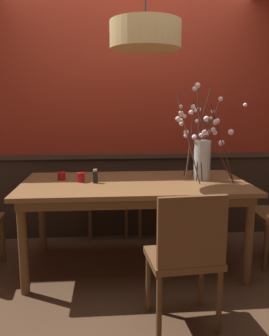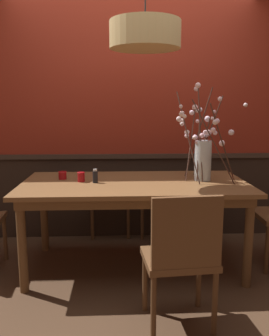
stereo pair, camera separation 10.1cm
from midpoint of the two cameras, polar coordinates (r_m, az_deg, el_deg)
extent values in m
plane|color=#4C3321|center=(3.30, -0.91, -15.57)|extent=(24.00, 24.00, 0.00)
cube|color=#2D2119|center=(3.92, -1.70, -4.56)|extent=(5.73, 0.12, 0.87)
cube|color=#3E2E24|center=(3.82, -1.73, 2.03)|extent=(5.73, 0.14, 0.05)
cube|color=maroon|center=(3.83, -1.82, 17.64)|extent=(5.73, 0.12, 2.12)
cube|color=brown|center=(3.05, -0.95, -2.57)|extent=(1.93, 0.98, 0.04)
cube|color=brown|center=(3.06, -0.94, -3.62)|extent=(1.82, 0.88, 0.08)
cylinder|color=brown|center=(2.86, -18.59, -12.16)|extent=(0.07, 0.07, 0.74)
cylinder|color=brown|center=(2.97, 17.05, -11.21)|extent=(0.07, 0.07, 0.74)
cylinder|color=brown|center=(3.60, -15.53, -7.38)|extent=(0.07, 0.07, 0.74)
cylinder|color=brown|center=(3.69, 12.46, -6.81)|extent=(0.07, 0.07, 0.74)
cube|color=brown|center=(3.92, -5.24, -4.27)|extent=(0.48, 0.44, 0.04)
cube|color=brown|center=(4.05, -5.46, -0.18)|extent=(0.43, 0.07, 0.46)
cylinder|color=brown|center=(3.84, -2.10, -8.29)|extent=(0.04, 0.04, 0.44)
cylinder|color=brown|center=(3.82, -7.95, -8.49)|extent=(0.04, 0.04, 0.44)
cylinder|color=brown|center=(4.17, -2.66, -6.81)|extent=(0.04, 0.04, 0.44)
cylinder|color=brown|center=(4.15, -8.03, -6.98)|extent=(0.04, 0.04, 0.44)
cylinder|color=brown|center=(3.54, -21.31, -10.76)|extent=(0.04, 0.04, 0.42)
cube|color=brown|center=(2.38, 6.58, -14.30)|extent=(0.48, 0.42, 0.04)
cube|color=brown|center=(2.14, 8.00, -10.22)|extent=(0.43, 0.07, 0.44)
cylinder|color=brown|center=(2.58, 1.07, -17.97)|extent=(0.04, 0.04, 0.42)
cylinder|color=brown|center=(2.68, 9.67, -17.08)|extent=(0.04, 0.04, 0.42)
cylinder|color=brown|center=(2.31, 2.66, -21.64)|extent=(0.04, 0.04, 0.42)
cylinder|color=brown|center=(2.41, 12.33, -20.39)|extent=(0.04, 0.04, 0.42)
cylinder|color=brown|center=(3.29, 19.63, -12.11)|extent=(0.04, 0.04, 0.44)
cylinder|color=brown|center=(3.62, 17.31, -9.91)|extent=(0.04, 0.04, 0.44)
cube|color=brown|center=(3.94, 2.67, -4.42)|extent=(0.43, 0.42, 0.04)
cube|color=brown|center=(4.08, 2.40, -0.59)|extent=(0.41, 0.04, 0.42)
cylinder|color=brown|center=(3.86, 5.67, -8.35)|extent=(0.04, 0.04, 0.42)
cylinder|color=brown|center=(3.82, 0.17, -8.50)|extent=(0.04, 0.04, 0.42)
cylinder|color=brown|center=(4.20, 4.88, -6.82)|extent=(0.04, 0.04, 0.42)
cylinder|color=brown|center=(4.16, -0.17, -6.94)|extent=(0.04, 0.04, 0.42)
cylinder|color=silver|center=(3.15, 9.99, 1.26)|extent=(0.15, 0.15, 0.35)
cylinder|color=silver|center=(3.18, 9.92, -1.11)|extent=(0.13, 0.13, 0.08)
cylinder|color=#472D23|center=(3.18, 8.03, 3.82)|extent=(0.13, 0.25, 0.61)
sphere|color=#FFC7D1|center=(3.21, 6.62, 8.79)|extent=(0.04, 0.04, 0.04)
sphere|color=#FFD2E4|center=(3.17, 7.42, 5.20)|extent=(0.04, 0.04, 0.04)
sphere|color=silver|center=(3.17, 6.14, 7.90)|extent=(0.05, 0.05, 0.05)
sphere|color=silver|center=(3.18, 7.46, 5.78)|extent=(0.05, 0.05, 0.05)
sphere|color=#F9D8D0|center=(3.20, 6.61, 7.54)|extent=(0.05, 0.05, 0.05)
sphere|color=silver|center=(3.15, 6.66, 7.09)|extent=(0.03, 0.03, 0.03)
cylinder|color=#472D23|center=(3.11, 9.32, 3.86)|extent=(0.05, 0.12, 0.63)
sphere|color=#FFDAD9|center=(3.10, 8.66, 4.90)|extent=(0.04, 0.04, 0.04)
sphere|color=silver|center=(3.12, 8.76, 4.98)|extent=(0.04, 0.04, 0.04)
sphere|color=silver|center=(3.10, 8.22, 8.88)|extent=(0.04, 0.04, 0.04)
sphere|color=white|center=(3.10, 9.07, 4.19)|extent=(0.04, 0.04, 0.04)
cylinder|color=#472D23|center=(3.01, 13.12, 3.84)|extent=(0.31, 0.26, 0.67)
sphere|color=silver|center=(2.99, 14.40, 5.64)|extent=(0.05, 0.05, 0.05)
sphere|color=silver|center=(3.04, 12.98, 3.95)|extent=(0.05, 0.05, 0.05)
sphere|color=white|center=(2.91, 16.53, 9.76)|extent=(0.03, 0.03, 0.03)
cylinder|color=#472D23|center=(3.28, 10.69, 5.01)|extent=(0.22, 0.17, 0.73)
sphere|color=#FFCADA|center=(3.36, 11.66, 8.91)|extent=(0.03, 0.03, 0.03)
sphere|color=white|center=(3.33, 11.39, 7.89)|extent=(0.03, 0.03, 0.03)
sphere|color=#FFCEDD|center=(3.29, 10.53, 5.16)|extent=(0.04, 0.04, 0.04)
sphere|color=#FED1E5|center=(3.26, 10.86, 5.64)|extent=(0.05, 0.05, 0.05)
sphere|color=#FFCAE1|center=(3.26, 10.47, 5.62)|extent=(0.04, 0.04, 0.04)
cylinder|color=#472D23|center=(3.16, 9.91, 3.08)|extent=(0.11, 0.08, 0.54)
sphere|color=white|center=(3.18, 10.67, 7.83)|extent=(0.05, 0.05, 0.05)
sphere|color=#FFCDD3|center=(3.14, 10.39, 5.66)|extent=(0.05, 0.05, 0.05)
sphere|color=white|center=(3.17, 10.44, 5.34)|extent=(0.03, 0.03, 0.03)
sphere|color=white|center=(3.15, 10.74, 5.75)|extent=(0.05, 0.05, 0.05)
sphere|color=#FFD4DB|center=(3.16, 9.74, 3.82)|extent=(0.03, 0.03, 0.03)
cylinder|color=#472D23|center=(3.08, 9.60, 5.36)|extent=(0.05, 0.11, 0.80)
sphere|color=#FDCCCF|center=(3.03, 9.20, 13.06)|extent=(0.05, 0.05, 0.05)
sphere|color=#FFC5D8|center=(3.08, 9.85, 5.26)|extent=(0.04, 0.04, 0.04)
sphere|color=#FAC9E1|center=(3.08, 9.12, 7.52)|extent=(0.03, 0.03, 0.03)
cylinder|color=#472D23|center=(3.26, 9.24, 5.68)|extent=(0.23, 0.04, 0.81)
sphere|color=silver|center=(3.39, 8.85, 12.54)|extent=(0.05, 0.05, 0.05)
sphere|color=#F5DDD3|center=(3.32, 9.03, 9.14)|extent=(0.03, 0.03, 0.03)
sphere|color=white|center=(3.28, 9.53, 9.30)|extent=(0.04, 0.04, 0.04)
sphere|color=#FFD6CF|center=(3.32, 8.66, 9.70)|extent=(0.05, 0.05, 0.05)
cylinder|color=#472D23|center=(3.05, 7.65, 5.04)|extent=(0.17, 0.30, 0.77)
sphere|color=#FFDBCF|center=(3.02, 6.63, 8.65)|extent=(0.05, 0.05, 0.05)
sphere|color=silver|center=(2.97, 6.52, 9.87)|extent=(0.03, 0.03, 0.03)
sphere|color=#F7D5CF|center=(2.97, 7.16, 8.31)|extent=(0.03, 0.03, 0.03)
cylinder|color=#472D23|center=(2.95, 11.75, 4.07)|extent=(0.39, 0.02, 0.70)
sphere|color=silver|center=(2.73, 12.74, 10.86)|extent=(0.03, 0.03, 0.03)
sphere|color=#F6D7D6|center=(2.83, 11.98, 7.29)|extent=(0.04, 0.04, 0.04)
sphere|color=#FFCFE6|center=(2.83, 12.29, 7.47)|extent=(0.04, 0.04, 0.04)
sphere|color=#F6C5D3|center=(2.90, 11.64, 6.07)|extent=(0.04, 0.04, 0.04)
sphere|color=white|center=(2.91, 11.95, 5.61)|extent=(0.04, 0.04, 0.04)
cylinder|color=#9E0F14|center=(3.06, -9.60, -1.49)|extent=(0.06, 0.06, 0.08)
torus|color=red|center=(3.06, -9.62, -0.79)|extent=(0.07, 0.07, 0.01)
cylinder|color=silver|center=(3.07, -9.60, -1.73)|extent=(0.04, 0.04, 0.04)
cylinder|color=#9E0F14|center=(3.20, -12.59, -1.24)|extent=(0.07, 0.07, 0.07)
torus|color=red|center=(3.19, -12.62, -0.69)|extent=(0.08, 0.08, 0.01)
cylinder|color=silver|center=(3.20, -12.59, -1.42)|extent=(0.05, 0.05, 0.04)
cylinder|color=black|center=(3.01, -7.32, -1.48)|extent=(0.04, 0.04, 0.10)
cylinder|color=beige|center=(3.00, -7.35, -0.38)|extent=(0.03, 0.03, 0.02)
cylinder|color=tan|center=(2.97, 0.73, 20.71)|extent=(0.56, 0.56, 0.21)
sphere|color=#F9EAB7|center=(2.97, 0.73, 20.12)|extent=(0.14, 0.14, 0.14)
camera|label=1|loc=(0.05, -90.95, -0.17)|focal=37.65mm
camera|label=2|loc=(0.05, 89.05, 0.17)|focal=37.65mm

